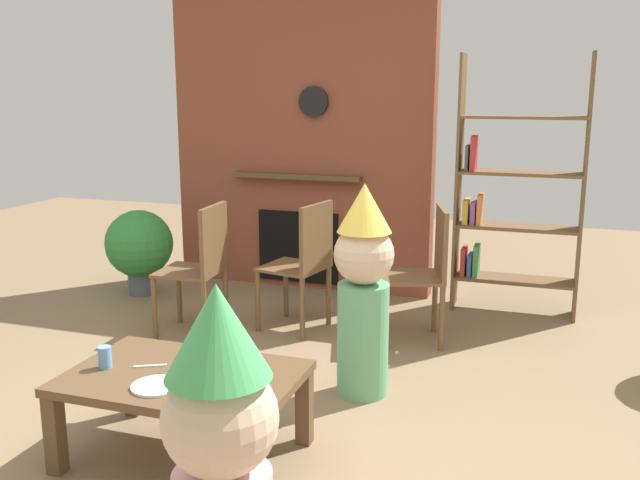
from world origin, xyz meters
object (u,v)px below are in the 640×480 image
paper_cup_near_left (105,357)px  paper_cup_near_right (204,342)px  birthday_cake_slice (200,391)px  child_with_cone_hat (222,475)px  paper_cup_center (252,364)px  paper_plate_rear (157,386)px  coffee_table (183,387)px  dining_chair_left (202,262)px  dining_chair_right (426,267)px  dining_chair_middle (305,259)px  child_in_pink (363,285)px  bookshelf (509,198)px  potted_plant_short (139,246)px  paper_plate_front (210,371)px

paper_cup_near_left → paper_cup_near_right: (0.34, 0.31, 0.00)m
birthday_cake_slice → child_with_cone_hat: size_ratio=0.09×
paper_cup_center → paper_plate_rear: paper_cup_center is taller
coffee_table → paper_cup_center: (0.31, 0.08, 0.11)m
paper_cup_center → paper_plate_rear: 0.42m
paper_cup_center → dining_chair_left: 1.73m
coffee_table → birthday_cake_slice: bearing=-46.2°
paper_cup_center → dining_chair_right: dining_chair_right is taller
child_with_cone_hat → dining_chair_middle: 2.90m
paper_plate_rear → child_in_pink: bearing=60.5°
paper_cup_near_left → bookshelf: bearing=59.9°
bookshelf → paper_cup_center: bookshelf is taller
bookshelf → child_with_cone_hat: 3.72m
coffee_table → dining_chair_middle: size_ratio=1.14×
potted_plant_short → paper_plate_rear: bearing=-55.7°
bookshelf → dining_chair_left: 2.27m
paper_cup_center → child_in_pink: child_in_pink is taller
paper_cup_near_right → bookshelf: bearing=62.9°
birthday_cake_slice → child_in_pink: (0.39, 1.13, 0.18)m
birthday_cake_slice → dining_chair_right: (0.57, 2.05, 0.07)m
paper_cup_near_right → child_in_pink: bearing=47.7°
paper_cup_near_right → birthday_cake_slice: 0.51m
paper_cup_near_right → dining_chair_middle: 1.53m
paper_cup_near_right → birthday_cake_slice: (0.22, -0.46, -0.02)m
paper_cup_near_right → paper_plate_front: paper_cup_near_right is taller
paper_cup_near_right → paper_cup_center: bearing=-27.9°
paper_cup_near_right → child_in_pink: 0.92m
potted_plant_short → dining_chair_right: bearing=-8.1°
paper_plate_rear → dining_chair_left: size_ratio=0.24×
coffee_table → child_in_pink: bearing=57.8°
coffee_table → potted_plant_short: bearing=126.8°
bookshelf → potted_plant_short: 2.93m
paper_cup_near_left → paper_plate_rear: size_ratio=0.46×
birthday_cake_slice → child_in_pink: size_ratio=0.09×
paper_cup_near_left → birthday_cake_slice: paper_cup_near_left is taller
paper_cup_center → dining_chair_right: (0.46, 1.76, 0.05)m
dining_chair_left → bookshelf: bearing=-151.4°
bookshelf → coffee_table: 2.98m
paper_cup_center → child_with_cone_hat: size_ratio=0.09×
paper_cup_near_left → paper_plate_front: bearing=12.4°
paper_cup_near_left → paper_cup_near_right: paper_cup_near_right is taller
paper_cup_center → dining_chair_right: size_ratio=0.12×
paper_cup_near_left → dining_chair_right: size_ratio=0.11×
dining_chair_left → child_with_cone_hat: bearing=115.8°
paper_cup_near_left → dining_chair_middle: 1.86m
bookshelf → coffee_table: bearing=-114.4°
bookshelf → dining_chair_right: (-0.45, -0.83, -0.35)m
bookshelf → dining_chair_right: 1.01m
coffee_table → child_in_pink: child_in_pink is taller
paper_cup_near_right → child_in_pink: size_ratio=0.09×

